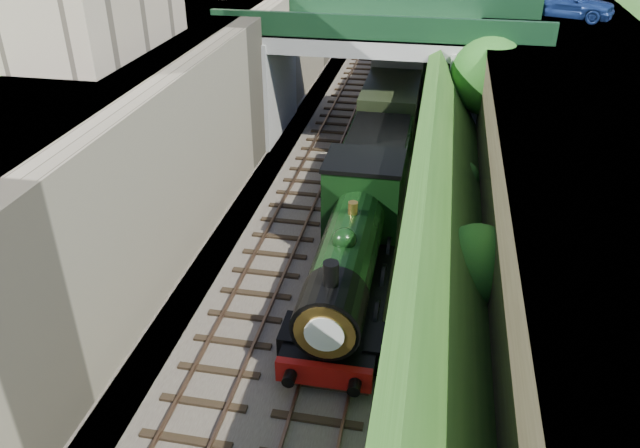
{
  "coord_description": "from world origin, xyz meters",
  "views": [
    {
      "loc": [
        3.55,
        -8.36,
        13.07
      ],
      "look_at": [
        0.0,
        9.93,
        2.45
      ],
      "focal_mm": 35.0,
      "sensor_mm": 36.0,
      "label": 1
    }
  ],
  "objects_px": {
    "locomotive": "(351,252)",
    "road_bridge": "(389,68)",
    "tree": "(491,78)",
    "tender": "(376,170)",
    "car_blue": "(566,2)"
  },
  "relations": [
    {
      "from": "car_blue",
      "to": "tender",
      "type": "relative_size",
      "value": 0.81
    },
    {
      "from": "car_blue",
      "to": "tender",
      "type": "bearing_deg",
      "value": 161.37
    },
    {
      "from": "tree",
      "to": "car_blue",
      "type": "height_order",
      "value": "car_blue"
    },
    {
      "from": "road_bridge",
      "to": "tree",
      "type": "xyz_separation_m",
      "value": [
        4.97,
        -2.94,
        0.57
      ]
    },
    {
      "from": "road_bridge",
      "to": "tender",
      "type": "height_order",
      "value": "road_bridge"
    },
    {
      "from": "road_bridge",
      "to": "car_blue",
      "type": "xyz_separation_m",
      "value": [
        8.73,
        3.37,
        3.0
      ]
    },
    {
      "from": "car_blue",
      "to": "tender",
      "type": "height_order",
      "value": "car_blue"
    },
    {
      "from": "locomotive",
      "to": "tree",
      "type": "bearing_deg",
      "value": 68.29
    },
    {
      "from": "tree",
      "to": "locomotive",
      "type": "height_order",
      "value": "tree"
    },
    {
      "from": "locomotive",
      "to": "road_bridge",
      "type": "bearing_deg",
      "value": 90.99
    },
    {
      "from": "tree",
      "to": "locomotive",
      "type": "relative_size",
      "value": 0.65
    },
    {
      "from": "tender",
      "to": "locomotive",
      "type": "bearing_deg",
      "value": -90.0
    },
    {
      "from": "car_blue",
      "to": "tender",
      "type": "distance_m",
      "value": 14.76
    },
    {
      "from": "tree",
      "to": "tender",
      "type": "distance_m",
      "value": 7.17
    },
    {
      "from": "tree",
      "to": "locomotive",
      "type": "bearing_deg",
      "value": -111.71
    }
  ]
}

